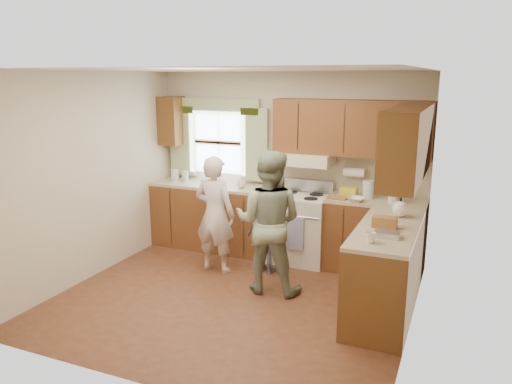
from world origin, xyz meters
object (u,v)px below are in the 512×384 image
at_px(woman_left, 215,214).
at_px(child, 267,238).
at_px(woman_right, 269,222).
at_px(stove, 300,227).

height_order(woman_left, child, woman_left).
bearing_deg(child, woman_right, 120.49).
bearing_deg(woman_left, stove, -136.23).
distance_m(woman_left, child, 0.71).
height_order(woman_right, child, woman_right).
height_order(stove, woman_left, woman_left).
height_order(stove, child, stove).
relative_size(stove, woman_right, 0.65).
bearing_deg(stove, woman_left, -138.12).
bearing_deg(woman_right, stove, -96.97).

